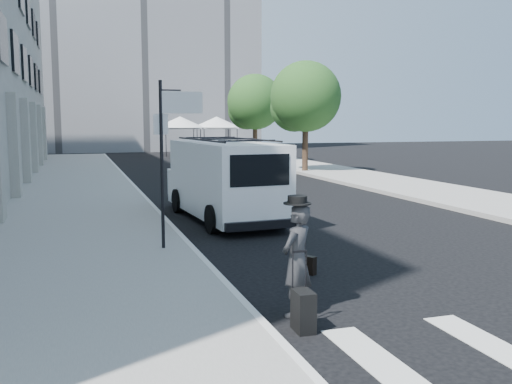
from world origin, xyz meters
TOP-DOWN VIEW (x-y plane):
  - ground at (0.00, 0.00)m, footprint 120.00×120.00m
  - sidewalk_left at (-4.25, 16.00)m, footprint 4.50×48.00m
  - sidewalk_right at (9.00, 20.00)m, footprint 4.00×56.00m
  - building_far at (2.00, 50.00)m, footprint 22.00×12.00m
  - sign_pole at (-2.36, 3.20)m, footprint 1.03×0.07m
  - tree_near at (7.50, 20.15)m, footprint 3.80×3.83m
  - tree_far at (7.50, 29.15)m, footprint 3.80×3.83m
  - tent_left at (4.00, 38.00)m, footprint 4.00×4.00m
  - tent_right at (7.20, 38.50)m, footprint 4.00×4.00m
  - businessman at (-1.32, -1.19)m, footprint 0.71×0.68m
  - briefcase at (-0.30, 0.91)m, footprint 0.32×0.44m
  - suitcase at (-1.47, -1.80)m, footprint 0.25×0.39m
  - cargo_van at (-0.28, 7.14)m, footprint 2.41×6.01m
  - parked_car_a at (5.00, 20.49)m, footprint 2.23×4.49m
  - parked_car_b at (5.00, 24.19)m, footprint 2.00×4.41m
  - parked_car_c at (6.80, 34.39)m, footprint 2.83×5.50m

SIDE VIEW (x-z plane):
  - ground at x=0.00m, z-range 0.00..0.00m
  - sidewalk_left at x=-4.25m, z-range 0.00..0.15m
  - sidewalk_right at x=9.00m, z-range 0.00..0.15m
  - briefcase at x=-0.30m, z-range 0.00..0.34m
  - suitcase at x=-1.47m, z-range -0.25..0.82m
  - parked_car_b at x=5.00m, z-range 0.00..1.40m
  - parked_car_a at x=5.00m, z-range 0.00..1.47m
  - parked_car_c at x=6.80m, z-range 0.00..1.53m
  - businessman at x=-1.32m, z-range 0.00..1.64m
  - cargo_van at x=-0.28m, z-range 0.04..2.27m
  - sign_pole at x=-2.36m, z-range 0.90..4.40m
  - tent_left at x=4.00m, z-range 1.11..4.31m
  - tent_right at x=7.20m, z-range 1.11..4.31m
  - tree_near at x=7.50m, z-range 0.96..6.99m
  - tree_far at x=7.50m, z-range 0.96..6.99m
  - building_far at x=2.00m, z-range 0.00..25.00m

